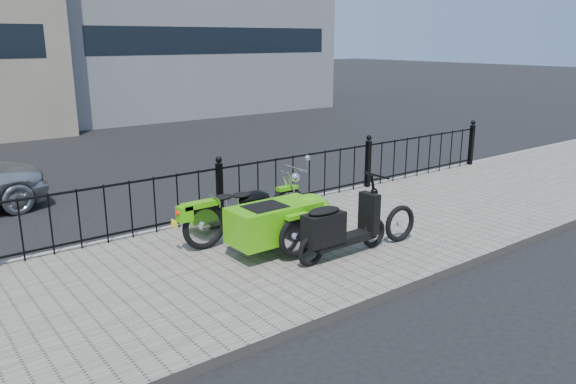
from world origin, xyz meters
TOP-DOWN VIEW (x-y plane):
  - ground at (0.00, 0.00)m, footprint 120.00×120.00m
  - sidewalk at (0.00, -0.50)m, footprint 30.00×3.80m
  - curb at (0.00, 1.44)m, footprint 30.00×0.10m
  - iron_fence at (0.00, 1.30)m, footprint 14.11×0.11m
  - motorcycle_sidecar at (-0.04, -0.41)m, footprint 2.28×1.48m
  - scooter at (0.39, -1.22)m, footprint 1.63×0.47m
  - spare_tire at (1.57, -1.30)m, footprint 0.57×0.12m

SIDE VIEW (x-z plane):
  - ground at x=0.00m, z-range 0.00..0.00m
  - sidewalk at x=0.00m, z-range 0.00..0.12m
  - curb at x=0.00m, z-range 0.00..0.12m
  - spare_tire at x=1.57m, z-range 0.12..0.68m
  - scooter at x=0.39m, z-range 0.00..1.10m
  - iron_fence at x=0.00m, z-range 0.05..1.12m
  - motorcycle_sidecar at x=-0.04m, z-range 0.10..1.09m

